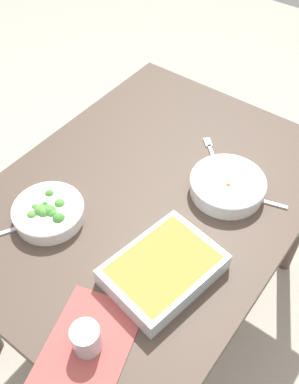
{
  "coord_description": "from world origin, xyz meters",
  "views": [
    {
      "loc": [
        0.75,
        0.56,
        1.79
      ],
      "look_at": [
        0.0,
        0.0,
        0.74
      ],
      "focal_mm": 41.23,
      "sensor_mm": 36.0,
      "label": 1
    }
  ],
  "objects_px": {
    "baking_dish": "(163,269)",
    "broccoli_bowl": "(49,212)",
    "drink_cup": "(86,340)",
    "spoon_by_stew": "(252,198)",
    "stew_bowl": "(227,185)",
    "spoon_by_broccoli": "(22,226)",
    "fork_on_table": "(212,152)"
  },
  "relations": [
    {
      "from": "baking_dish",
      "to": "broccoli_bowl",
      "type": "bearing_deg",
      "value": -83.52
    },
    {
      "from": "baking_dish",
      "to": "fork_on_table",
      "type": "xyz_separation_m",
      "value": [
        -0.5,
        -0.15,
        -0.03
      ]
    },
    {
      "from": "broccoli_bowl",
      "to": "baking_dish",
      "type": "distance_m",
      "value": 0.39
    },
    {
      "from": "drink_cup",
      "to": "spoon_by_broccoli",
      "type": "relative_size",
      "value": 0.52
    },
    {
      "from": "drink_cup",
      "to": "fork_on_table",
      "type": "relative_size",
      "value": 0.61
    },
    {
      "from": "broccoli_bowl",
      "to": "fork_on_table",
      "type": "distance_m",
      "value": 0.59
    },
    {
      "from": "drink_cup",
      "to": "spoon_by_stew",
      "type": "bearing_deg",
      "value": 172.05
    },
    {
      "from": "stew_bowl",
      "to": "spoon_by_stew",
      "type": "relative_size",
      "value": 1.39
    },
    {
      "from": "spoon_by_stew",
      "to": "stew_bowl",
      "type": "bearing_deg",
      "value": -74.01
    },
    {
      "from": "fork_on_table",
      "to": "drink_cup",
      "type": "bearing_deg",
      "value": 8.76
    },
    {
      "from": "baking_dish",
      "to": "stew_bowl",
      "type": "bearing_deg",
      "value": -177.41
    },
    {
      "from": "baking_dish",
      "to": "drink_cup",
      "type": "xyz_separation_m",
      "value": [
        0.27,
        -0.03,
        0.0
      ]
    },
    {
      "from": "spoon_by_broccoli",
      "to": "spoon_by_stew",
      "type": "bearing_deg",
      "value": 135.96
    },
    {
      "from": "spoon_by_stew",
      "to": "fork_on_table",
      "type": "xyz_separation_m",
      "value": [
        -0.1,
        -0.21,
        -0.0
      ]
    },
    {
      "from": "broccoli_bowl",
      "to": "spoon_by_broccoli",
      "type": "distance_m",
      "value": 0.09
    },
    {
      "from": "spoon_by_stew",
      "to": "drink_cup",
      "type": "bearing_deg",
      "value": -7.95
    },
    {
      "from": "stew_bowl",
      "to": "drink_cup",
      "type": "relative_size",
      "value": 2.83
    },
    {
      "from": "broccoli_bowl",
      "to": "spoon_by_broccoli",
      "type": "relative_size",
      "value": 1.33
    },
    {
      "from": "broccoli_bowl",
      "to": "spoon_by_stew",
      "type": "distance_m",
      "value": 0.63
    },
    {
      "from": "spoon_by_broccoli",
      "to": "fork_on_table",
      "type": "height_order",
      "value": "spoon_by_broccoli"
    },
    {
      "from": "spoon_by_stew",
      "to": "spoon_by_broccoli",
      "type": "height_order",
      "value": "same"
    },
    {
      "from": "baking_dish",
      "to": "spoon_by_broccoli",
      "type": "relative_size",
      "value": 2.06
    },
    {
      "from": "stew_bowl",
      "to": "drink_cup",
      "type": "height_order",
      "value": "drink_cup"
    },
    {
      "from": "fork_on_table",
      "to": "spoon_by_stew",
      "type": "bearing_deg",
      "value": 63.76
    },
    {
      "from": "broccoli_bowl",
      "to": "baking_dish",
      "type": "xyz_separation_m",
      "value": [
        -0.04,
        0.39,
        0.0
      ]
    },
    {
      "from": "broccoli_bowl",
      "to": "spoon_by_stew",
      "type": "height_order",
      "value": "broccoli_bowl"
    },
    {
      "from": "broccoli_bowl",
      "to": "fork_on_table",
      "type": "relative_size",
      "value": 1.54
    },
    {
      "from": "stew_bowl",
      "to": "baking_dish",
      "type": "bearing_deg",
      "value": 2.59
    },
    {
      "from": "baking_dish",
      "to": "spoon_by_stew",
      "type": "xyz_separation_m",
      "value": [
        -0.39,
        0.06,
        -0.03
      ]
    },
    {
      "from": "stew_bowl",
      "to": "fork_on_table",
      "type": "xyz_separation_m",
      "value": [
        -0.13,
        -0.13,
        -0.03
      ]
    },
    {
      "from": "spoon_by_broccoli",
      "to": "fork_on_table",
      "type": "relative_size",
      "value": 1.15
    },
    {
      "from": "baking_dish",
      "to": "spoon_by_broccoli",
      "type": "xyz_separation_m",
      "value": [
        0.12,
        -0.43,
        -0.03
      ]
    }
  ]
}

